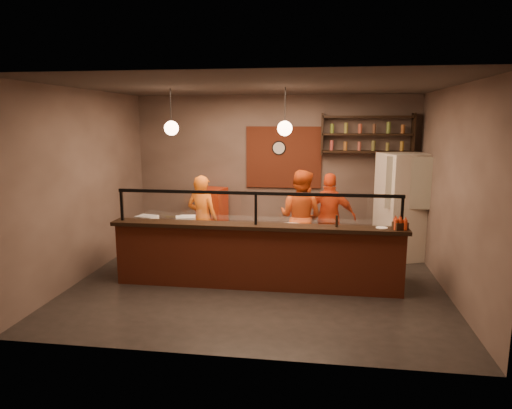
% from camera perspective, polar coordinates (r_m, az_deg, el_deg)
% --- Properties ---
extents(floor, '(6.00, 6.00, 0.00)m').
position_cam_1_polar(floor, '(7.79, 0.30, -9.64)').
color(floor, black).
rests_on(floor, ground).
extents(ceiling, '(6.00, 6.00, 0.00)m').
position_cam_1_polar(ceiling, '(7.33, 0.33, 14.56)').
color(ceiling, '#3C342F').
rests_on(ceiling, wall_back).
extents(wall_back, '(6.00, 0.00, 6.00)m').
position_cam_1_polar(wall_back, '(9.85, 2.31, 4.19)').
color(wall_back, '#735E54').
rests_on(wall_back, floor).
extents(wall_left, '(0.00, 5.00, 5.00)m').
position_cam_1_polar(wall_left, '(8.34, -20.57, 2.38)').
color(wall_left, '#735E54').
rests_on(wall_left, floor).
extents(wall_right, '(0.00, 5.00, 5.00)m').
position_cam_1_polar(wall_right, '(7.59, 23.36, 1.45)').
color(wall_right, '#735E54').
rests_on(wall_right, floor).
extents(wall_front, '(6.00, 0.00, 6.00)m').
position_cam_1_polar(wall_front, '(4.97, -3.63, -2.10)').
color(wall_front, '#735E54').
rests_on(wall_front, floor).
extents(brick_patch, '(1.60, 0.04, 1.30)m').
position_cam_1_polar(brick_patch, '(9.78, 3.47, 5.90)').
color(brick_patch, maroon).
rests_on(brick_patch, wall_back).
extents(service_counter, '(4.60, 0.25, 1.00)m').
position_cam_1_polar(service_counter, '(7.35, -0.02, -6.77)').
color(service_counter, maroon).
rests_on(service_counter, floor).
extents(counter_ledge, '(4.70, 0.37, 0.06)m').
position_cam_1_polar(counter_ledge, '(7.21, -0.02, -2.75)').
color(counter_ledge, black).
rests_on(counter_ledge, service_counter).
extents(worktop_cabinet, '(4.60, 0.75, 0.85)m').
position_cam_1_polar(worktop_cabinet, '(7.84, 0.51, -6.22)').
color(worktop_cabinet, gray).
rests_on(worktop_cabinet, floor).
extents(worktop, '(4.60, 0.75, 0.05)m').
position_cam_1_polar(worktop, '(7.72, 0.51, -3.02)').
color(worktop, silver).
rests_on(worktop, worktop_cabinet).
extents(sneeze_guard, '(4.50, 0.05, 0.52)m').
position_cam_1_polar(sneeze_guard, '(7.14, -0.02, -0.08)').
color(sneeze_guard, white).
rests_on(sneeze_guard, counter_ledge).
extents(wall_shelving, '(1.84, 0.28, 0.85)m').
position_cam_1_polar(wall_shelving, '(9.61, 13.70, 8.53)').
color(wall_shelving, black).
rests_on(wall_shelving, wall_back).
extents(wall_clock, '(0.30, 0.04, 0.30)m').
position_cam_1_polar(wall_clock, '(9.76, 2.89, 7.07)').
color(wall_clock, black).
rests_on(wall_clock, wall_back).
extents(pendant_left, '(0.24, 0.24, 0.77)m').
position_cam_1_polar(pendant_left, '(7.85, -10.53, 9.38)').
color(pendant_left, black).
rests_on(pendant_left, ceiling).
extents(pendant_right, '(0.24, 0.24, 0.77)m').
position_cam_1_polar(pendant_right, '(7.47, 3.62, 9.49)').
color(pendant_right, black).
rests_on(pendant_right, ceiling).
extents(cook_left, '(0.69, 0.54, 1.67)m').
position_cam_1_polar(cook_left, '(8.70, -6.73, -1.82)').
color(cook_left, orange).
rests_on(cook_left, floor).
extents(cook_mid, '(1.07, 0.97, 1.78)m').
position_cam_1_polar(cook_mid, '(8.58, 5.59, -1.60)').
color(cook_mid, '#CA4713').
rests_on(cook_mid, floor).
extents(cook_right, '(1.04, 0.53, 1.70)m').
position_cam_1_polar(cook_right, '(8.86, 9.20, -1.58)').
color(cook_right, '#EC4816').
rests_on(cook_right, floor).
extents(fridge, '(1.08, 1.05, 2.06)m').
position_cam_1_polar(fridge, '(9.31, 17.93, -0.23)').
color(fridge, beige).
rests_on(fridge, floor).
extents(red_cooler, '(0.64, 0.61, 1.25)m').
position_cam_1_polar(red_cooler, '(9.89, -5.47, -1.54)').
color(red_cooler, '#B0280B').
rests_on(red_cooler, floor).
extents(pizza_dough, '(0.68, 0.68, 0.01)m').
position_cam_1_polar(pizza_dough, '(7.78, 4.41, -2.71)').
color(pizza_dough, beige).
rests_on(pizza_dough, worktop).
extents(prep_tub_a, '(0.39, 0.35, 0.16)m').
position_cam_1_polar(prep_tub_a, '(7.89, -8.82, -2.08)').
color(prep_tub_a, silver).
rests_on(prep_tub_a, worktop).
extents(prep_tub_b, '(0.31, 0.27, 0.13)m').
position_cam_1_polar(prep_tub_b, '(8.07, -8.53, -1.88)').
color(prep_tub_b, white).
rests_on(prep_tub_b, worktop).
extents(prep_tub_c, '(0.38, 0.33, 0.16)m').
position_cam_1_polar(prep_tub_c, '(8.08, -13.48, -1.94)').
color(prep_tub_c, silver).
rests_on(prep_tub_c, worktop).
extents(rolling_pin, '(0.40, 0.11, 0.07)m').
position_cam_1_polar(rolling_pin, '(8.09, -11.12, -2.17)').
color(rolling_pin, yellow).
rests_on(rolling_pin, worktop).
extents(condiment_caddy, '(0.24, 0.22, 0.11)m').
position_cam_1_polar(condiment_caddy, '(7.21, 17.57, -2.54)').
color(condiment_caddy, black).
rests_on(condiment_caddy, counter_ledge).
extents(pepper_mill, '(0.05, 0.05, 0.18)m').
position_cam_1_polar(pepper_mill, '(7.13, 10.05, -2.06)').
color(pepper_mill, black).
rests_on(pepper_mill, counter_ledge).
extents(small_plate, '(0.18, 0.18, 0.01)m').
position_cam_1_polar(small_plate, '(7.21, 15.45, -2.82)').
color(small_plate, white).
rests_on(small_plate, counter_ledge).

